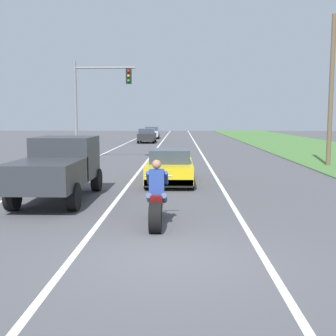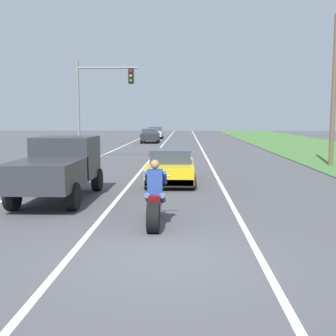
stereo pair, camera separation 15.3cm
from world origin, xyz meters
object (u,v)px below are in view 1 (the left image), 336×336
Objects in this scene: sports_car_yellow at (170,167)px; distant_car_far_ahead at (147,135)px; pickup_truck_left_lane_dark_grey at (58,166)px; traffic_light_mast_near at (93,96)px; distant_car_further_ahead at (152,133)px; motorcycle_with_rider at (157,202)px.

sports_car_yellow is 28.28m from distant_car_far_ahead.
traffic_light_mast_near reaches higher than pickup_truck_left_lane_dark_grey.
distant_car_further_ahead is (1.63, 28.57, -3.16)m from traffic_light_mast_near.
traffic_light_mast_near is 28.79m from distant_car_further_ahead.
sports_car_yellow is 1.08× the size of distant_car_far_ahead.
distant_car_far_ahead is at bearing 94.82° from motorcycle_with_rider.
traffic_light_mast_near is at bearing -95.13° from distant_car_far_ahead.
distant_car_further_ahead is (-3.05, 44.43, 0.18)m from motorcycle_with_rider.
distant_car_further_ahead is (-0.09, 9.35, 0.00)m from distant_car_far_ahead.
motorcycle_with_rider is 0.51× the size of sports_car_yellow.
motorcycle_with_rider reaches higher than distant_car_further_ahead.
traffic_light_mast_near is at bearing 118.57° from sports_car_yellow.
distant_car_far_ahead reaches higher than sports_car_yellow.
motorcycle_with_rider is 35.20m from distant_car_far_ahead.
distant_car_far_ahead is at bearing 96.32° from sports_car_yellow.
motorcycle_with_rider is 44.54m from distant_car_further_ahead.
traffic_light_mast_near is 1.50× the size of distant_car_far_ahead.
distant_car_far_ahead is 9.36m from distant_car_further_ahead.
sports_car_yellow is at bearing -85.11° from distant_car_further_ahead.
traffic_light_mast_near reaches higher than sports_car_yellow.
distant_car_far_ahead is (0.35, 31.80, -0.33)m from pickup_truck_left_lane_dark_grey.
traffic_light_mast_near is 1.50× the size of distant_car_further_ahead.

